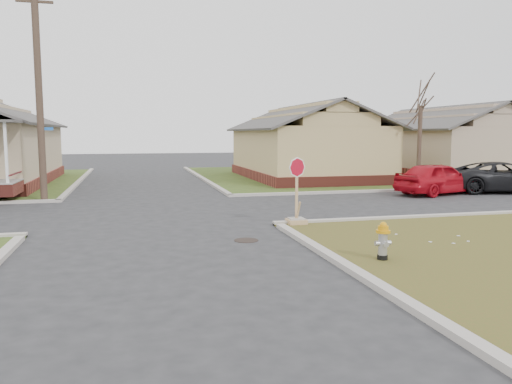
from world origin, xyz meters
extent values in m
plane|color=#29292B|center=(0.00, 0.00, 0.00)|extent=(120.00, 120.00, 0.00)
cube|color=#314619|center=(22.00, 18.00, 0.03)|extent=(37.00, 19.00, 0.05)
cylinder|color=black|center=(2.20, -0.50, 0.01)|extent=(0.64, 0.64, 0.01)
cube|color=maroon|center=(10.00, 16.50, 0.30)|extent=(7.20, 11.20, 0.60)
cube|color=#D2B77B|center=(10.00, 16.50, 1.90)|extent=(7.00, 11.00, 2.60)
cube|color=maroon|center=(20.00, 16.50, 0.30)|extent=(7.20, 11.20, 0.60)
cube|color=tan|center=(20.00, 16.50, 1.90)|extent=(7.00, 11.00, 2.60)
cylinder|color=#3F2D24|center=(-4.20, 8.90, 4.50)|extent=(0.28, 0.28, 9.00)
cube|color=#3F2D24|center=(-4.20, 8.90, 8.00)|extent=(1.40, 0.10, 0.10)
cylinder|color=#3F2D24|center=(14.00, 10.20, 2.15)|extent=(0.22, 0.22, 4.20)
cylinder|color=black|center=(4.61, -3.36, 0.10)|extent=(0.23, 0.23, 0.10)
cylinder|color=#A2A2A7|center=(4.61, -3.36, 0.39)|extent=(0.20, 0.20, 0.48)
sphere|color=#A2A2A7|center=(4.61, -3.36, 0.64)|extent=(0.20, 0.20, 0.20)
cylinder|color=orange|center=(4.61, -3.36, 0.68)|extent=(0.31, 0.31, 0.06)
cylinder|color=orange|center=(4.61, -3.36, 0.75)|extent=(0.23, 0.23, 0.10)
sphere|color=orange|center=(4.61, -3.36, 0.81)|extent=(0.16, 0.16, 0.16)
cube|color=tan|center=(4.20, 1.28, 0.12)|extent=(0.57, 0.57, 0.14)
cube|color=#A09A92|center=(4.20, 1.28, 0.21)|extent=(0.46, 0.46, 0.04)
cube|color=tan|center=(4.20, 1.28, 1.10)|extent=(0.08, 0.04, 1.92)
cylinder|color=#AD0B23|center=(4.20, 1.25, 1.79)|extent=(0.51, 0.23, 0.55)
cylinder|color=white|center=(4.20, 1.26, 1.79)|extent=(0.58, 0.25, 0.62)
imported|color=#B70D1A|center=(13.08, 7.12, 0.74)|extent=(4.69, 2.88, 1.49)
imported|color=black|center=(16.65, 7.08, 0.73)|extent=(5.69, 3.67, 1.46)
camera|label=1|loc=(-0.72, -13.08, 2.80)|focal=35.00mm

